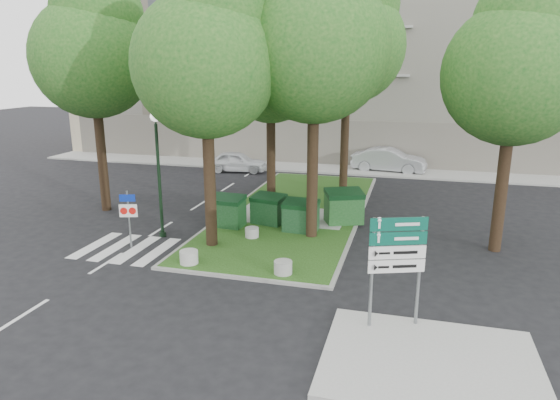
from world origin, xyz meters
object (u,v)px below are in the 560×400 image
(dumpster_b, at_px, (268,209))
(bollard_mid, at_px, (252,232))
(tree_median_mid, at_px, (273,62))
(tree_street_left, at_px, (94,46))
(dumpster_a, at_px, (227,211))
(litter_bin, at_px, (352,206))
(tree_median_far, at_px, (350,35))
(tree_street_right, at_px, (519,60))
(car_white, at_px, (237,162))
(car_silver, at_px, (389,160))
(tree_median_near_right, at_px, (317,32))
(bollard_left, at_px, (189,257))
(directional_sign, at_px, (397,255))
(bollard_right, at_px, (283,267))
(street_lamp, at_px, (158,160))
(dumpster_d, at_px, (344,207))
(tree_median_near_left, at_px, (208,50))
(traffic_sign_pole, at_px, (129,212))
(dumpster_c, at_px, (301,216))

(dumpster_b, bearing_deg, bollard_mid, -80.90)
(tree_median_mid, distance_m, tree_street_left, 8.11)
(dumpster_a, height_order, litter_bin, dumpster_a)
(tree_median_far, height_order, tree_street_right, tree_median_far)
(tree_street_right, height_order, car_white, tree_street_right)
(tree_median_mid, xyz_separation_m, car_silver, (5.14, 9.85, -6.19))
(tree_median_near_right, height_order, bollard_left, tree_median_near_right)
(litter_bin, height_order, car_silver, car_silver)
(directional_sign, bearing_deg, dumpster_b, 106.52)
(tree_street_right, relative_size, car_white, 2.52)
(dumpster_a, xyz_separation_m, litter_bin, (4.94, 3.27, -0.28))
(bollard_right, distance_m, street_lamp, 7.01)
(directional_sign, bearing_deg, litter_bin, 83.15)
(directional_sign, bearing_deg, bollard_mid, 115.52)
(dumpster_d, bearing_deg, car_silver, 60.85)
(street_lamp, bearing_deg, dumpster_a, 37.93)
(dumpster_d, bearing_deg, dumpster_a, 177.09)
(tree_median_near_right, height_order, dumpster_b, tree_median_near_right)
(bollard_left, relative_size, street_lamp, 0.13)
(tree_median_near_left, bearing_deg, dumpster_d, 42.71)
(litter_bin, distance_m, directional_sign, 10.52)
(dumpster_a, xyz_separation_m, bollard_left, (0.24, -4.35, -0.42))
(street_lamp, bearing_deg, tree_median_near_right, 13.18)
(tree_median_near_left, bearing_deg, bollard_right, -32.08)
(dumpster_d, distance_m, bollard_mid, 4.42)
(bollard_left, height_order, directional_sign, directional_sign)
(tree_median_mid, distance_m, street_lamp, 7.65)
(bollard_right, height_order, car_white, car_white)
(tree_street_right, relative_size, dumpster_a, 6.64)
(tree_street_right, bearing_deg, dumpster_a, -178.90)
(directional_sign, distance_m, car_white, 21.43)
(dumpster_a, bearing_deg, tree_street_right, 5.19)
(street_lamp, height_order, car_white, street_lamp)
(tree_median_near_right, relative_size, tree_median_far, 0.96)
(dumpster_d, height_order, bollard_mid, dumpster_d)
(traffic_sign_pole, xyz_separation_m, car_silver, (8.73, 17.27, -0.66))
(tree_median_far, xyz_separation_m, car_white, (-7.79, 4.25, -7.64))
(dumpster_d, bearing_deg, tree_median_far, 74.05)
(tree_median_near_right, height_order, tree_street_left, tree_median_near_right)
(dumpster_a, bearing_deg, dumpster_c, 7.14)
(dumpster_d, bearing_deg, directional_sign, -96.95)
(dumpster_c, height_order, bollard_mid, dumpster_c)
(tree_median_near_right, bearing_deg, tree_street_left, 171.87)
(bollard_left, bearing_deg, tree_median_near_left, 86.95)
(tree_median_near_left, xyz_separation_m, street_lamp, (-2.54, 0.59, -4.11))
(tree_median_near_right, xyz_separation_m, street_lamp, (-6.04, -1.42, -4.78))
(tree_median_near_left, relative_size, tree_street_right, 1.05)
(dumpster_c, bearing_deg, litter_bin, 64.51)
(tree_median_near_left, relative_size, bollard_left, 16.51)
(tree_median_near_left, bearing_deg, dumpster_b, 68.30)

